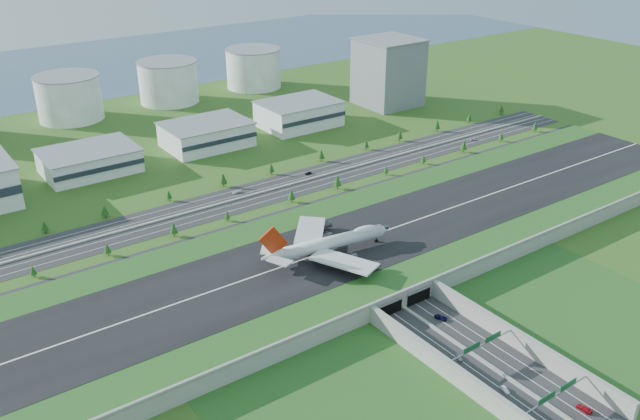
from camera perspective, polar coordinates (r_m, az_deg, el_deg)
ground at (r=338.35m, az=1.39°, el=-4.43°), size 1200.00×1200.00×0.00m
airfield_deck at (r=336.26m, az=1.40°, el=-3.83°), size 520.00×100.00×9.20m
underpass_road at (r=276.88m, az=14.08°, el=-12.06°), size 38.80×120.40×8.00m
sign_gantry_near at (r=276.97m, az=13.47°, el=-11.06°), size 38.70×0.70×9.80m
sign_gantry_far at (r=261.15m, az=19.31°, el=-14.49°), size 38.70×0.70×9.80m
north_expressway at (r=409.84m, az=-6.58°, el=1.00°), size 560.00×36.00×0.12m
tree_row at (r=422.93m, az=-3.36°, el=2.60°), size 498.93×48.73×8.46m
hangar_mid_a at (r=468.47m, az=-18.84°, el=3.94°), size 58.00×42.00×15.00m
hangar_mid_b at (r=496.22m, az=-9.54°, el=6.28°), size 58.00×42.00×17.00m
hangar_mid_c at (r=533.48m, az=-1.80°, el=8.09°), size 58.00×42.00×19.00m
office_tower at (r=588.26m, az=5.77°, el=11.45°), size 46.00×46.00×55.00m
fuel_tank_b at (r=582.24m, az=-20.36°, el=8.83°), size 50.00×50.00×35.00m
fuel_tank_c at (r=608.56m, az=-12.64°, el=10.47°), size 50.00×50.00×35.00m
fuel_tank_d at (r=645.08m, az=-5.61°, el=11.79°), size 50.00×50.00×35.00m
bay_water at (r=754.75m, az=-21.39°, el=10.83°), size 1200.00×260.00×0.06m
boeing_747 at (r=325.96m, az=0.76°, el=-2.79°), size 71.46×67.13×22.16m
car_0 at (r=279.21m, az=11.64°, el=-12.08°), size 3.35×4.62×1.46m
car_1 at (r=267.91m, az=15.30°, el=-14.39°), size 2.47×4.56×1.43m
car_2 at (r=300.63m, az=10.12°, el=-8.89°), size 3.99×6.24×1.60m
car_3 at (r=268.35m, az=21.36°, el=-15.30°), size 2.72×6.03×1.72m
car_5 at (r=441.35m, az=-1.00°, el=3.12°), size 4.66×1.78×1.52m
car_6 at (r=515.18m, az=12.79°, el=5.81°), size 5.66×4.16×1.43m
car_7 at (r=416.54m, az=-7.02°, el=1.52°), size 5.84×3.33×1.60m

